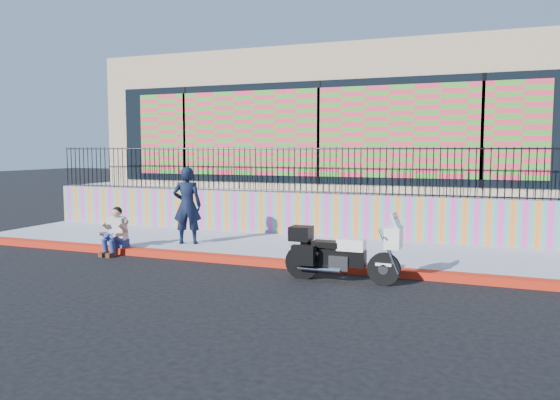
% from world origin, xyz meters
% --- Properties ---
extents(ground, '(90.00, 90.00, 0.00)m').
position_xyz_m(ground, '(0.00, 0.00, 0.00)').
color(ground, black).
rests_on(ground, ground).
extents(red_curb, '(16.00, 0.30, 0.15)m').
position_xyz_m(red_curb, '(0.00, 0.00, 0.07)').
color(red_curb, '#B8130D').
rests_on(red_curb, ground).
extents(sidewalk, '(16.00, 3.00, 0.15)m').
position_xyz_m(sidewalk, '(0.00, 1.65, 0.07)').
color(sidewalk, '#99A3B8').
rests_on(sidewalk, ground).
extents(mural_wall, '(16.00, 0.20, 1.10)m').
position_xyz_m(mural_wall, '(0.00, 3.25, 0.70)').
color(mural_wall, '#EE3EA7').
rests_on(mural_wall, sidewalk).
extents(metal_fence, '(15.80, 0.04, 1.20)m').
position_xyz_m(metal_fence, '(0.00, 3.25, 1.85)').
color(metal_fence, black).
rests_on(metal_fence, mural_wall).
extents(elevated_platform, '(16.00, 10.00, 1.25)m').
position_xyz_m(elevated_platform, '(0.00, 8.35, 0.62)').
color(elevated_platform, '#99A3B8').
rests_on(elevated_platform, ground).
extents(storefront_building, '(14.00, 8.06, 4.00)m').
position_xyz_m(storefront_building, '(0.00, 8.13, 3.25)').
color(storefront_building, tan).
rests_on(storefront_building, elevated_platform).
extents(police_motorcycle, '(2.09, 0.69, 1.30)m').
position_xyz_m(police_motorcycle, '(1.92, -0.75, 0.54)').
color(police_motorcycle, black).
rests_on(police_motorcycle, ground).
extents(police_officer, '(0.78, 0.65, 1.84)m').
position_xyz_m(police_officer, '(-2.27, 0.96, 1.07)').
color(police_officer, black).
rests_on(police_officer, sidewalk).
extents(seated_man, '(0.54, 0.71, 1.06)m').
position_xyz_m(seated_man, '(-3.52, -0.16, 0.45)').
color(seated_man, navy).
rests_on(seated_man, ground).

